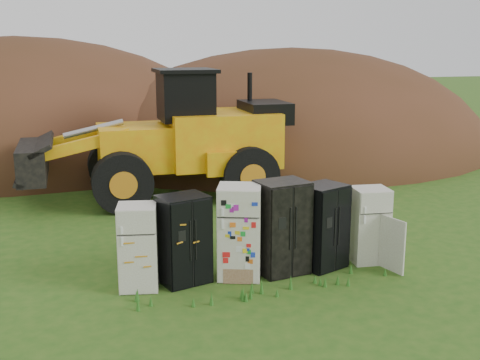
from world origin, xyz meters
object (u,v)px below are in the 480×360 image
at_px(fridge_black_side, 184,239).
at_px(wheel_loader, 154,135).
at_px(fridge_sticker, 240,232).
at_px(fridge_black_right, 322,226).
at_px(fridge_dark_mid, 282,227).
at_px(fridge_leftmost, 138,247).
at_px(fridge_open_door, 369,225).

xyz_separation_m(fridge_black_side, wheel_loader, (0.42, 6.39, 1.01)).
relative_size(fridge_black_side, fridge_sticker, 0.93).
xyz_separation_m(fridge_black_right, wheel_loader, (-2.39, 6.39, 1.00)).
bearing_deg(fridge_black_right, wheel_loader, 88.17).
relative_size(fridge_dark_mid, fridge_black_right, 1.08).
distance_m(fridge_leftmost, fridge_black_right, 3.66).
bearing_deg(wheel_loader, fridge_dark_mid, -76.28).
xyz_separation_m(fridge_open_door, wheel_loader, (-3.44, 6.37, 1.08)).
bearing_deg(fridge_black_side, fridge_black_right, -16.47).
xyz_separation_m(fridge_leftmost, fridge_black_side, (0.85, 0.05, 0.05)).
relative_size(fridge_leftmost, fridge_sticker, 0.87).
xyz_separation_m(fridge_sticker, wheel_loader, (-0.65, 6.44, 0.95)).
bearing_deg(fridge_dark_mid, fridge_sticker, 170.75).
relative_size(fridge_black_right, fridge_open_door, 1.09).
bearing_deg(wheel_loader, fridge_black_side, -93.34).
relative_size(fridge_sticker, wheel_loader, 0.24).
xyz_separation_m(fridge_dark_mid, wheel_loader, (-1.52, 6.42, 0.94)).
xyz_separation_m(fridge_sticker, fridge_dark_mid, (0.86, 0.01, 0.01)).
bearing_deg(fridge_open_door, fridge_sticker, -172.61).
height_order(fridge_sticker, fridge_dark_mid, fridge_dark_mid).
xyz_separation_m(fridge_leftmost, fridge_black_right, (3.66, 0.04, 0.06)).
xyz_separation_m(fridge_sticker, fridge_black_right, (1.73, 0.04, -0.05)).
height_order(fridge_leftmost, fridge_black_right, fridge_black_right).
xyz_separation_m(fridge_black_side, fridge_sticker, (1.08, -0.05, 0.06)).
bearing_deg(fridge_dark_mid, wheel_loader, 93.18).
bearing_deg(fridge_black_right, fridge_dark_mid, 159.75).
height_order(fridge_dark_mid, wheel_loader, wheel_loader).
distance_m(fridge_dark_mid, wheel_loader, 6.67).
distance_m(fridge_black_side, wheel_loader, 6.48).
bearing_deg(fridge_black_right, fridge_black_side, 157.59).
bearing_deg(fridge_sticker, fridge_leftmost, -159.92).
relative_size(fridge_leftmost, fridge_open_door, 1.02).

